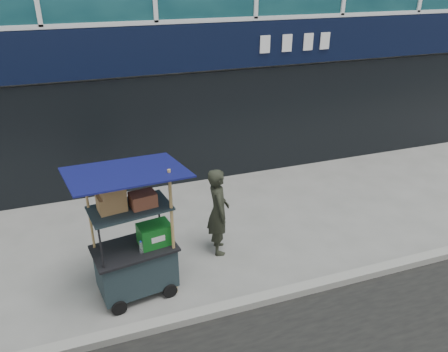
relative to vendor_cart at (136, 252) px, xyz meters
name	(u,v)px	position (x,y,z in m)	size (l,w,h in m)	color
ground	(226,301)	(1.14, -0.62, -0.72)	(80.00, 80.00, 0.00)	slate
curb	(231,307)	(1.14, -0.82, -0.66)	(80.00, 0.18, 0.12)	gray
vendor_cart	(136,252)	(0.00, 0.00, 0.00)	(1.65, 1.28, 2.04)	#19262B
vendor_man	(218,211)	(1.44, 0.61, 0.04)	(0.55, 0.36, 1.50)	black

